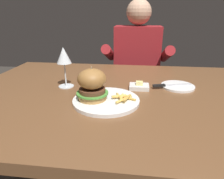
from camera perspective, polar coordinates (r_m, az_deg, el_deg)
name	(u,v)px	position (r m, az deg, el deg)	size (l,w,h in m)	color
dining_table	(123,106)	(0.94, 3.23, -4.79)	(1.47, 1.00, 0.74)	brown
main_plate	(106,101)	(0.80, -1.68, -3.17)	(0.27, 0.27, 0.01)	white
burger_sandwich	(92,84)	(0.78, -5.73, 1.52)	(0.13, 0.13, 0.13)	#B78447
fries_pile	(123,98)	(0.79, 3.20, -2.31)	(0.10, 0.09, 0.02)	gold
wine_glass	(64,57)	(0.96, -13.60, 8.91)	(0.07, 0.07, 0.19)	silver
bread_plate	(178,86)	(1.01, 18.26, 0.89)	(0.16, 0.16, 0.01)	white
table_knife	(168,85)	(0.99, 15.80, 1.21)	(0.19, 0.07, 0.01)	silver
butter_dish	(139,86)	(0.95, 7.77, 0.88)	(0.09, 0.07, 0.04)	white
diner_person	(136,78)	(1.70, 6.86, 3.39)	(0.51, 0.36, 1.18)	#282833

